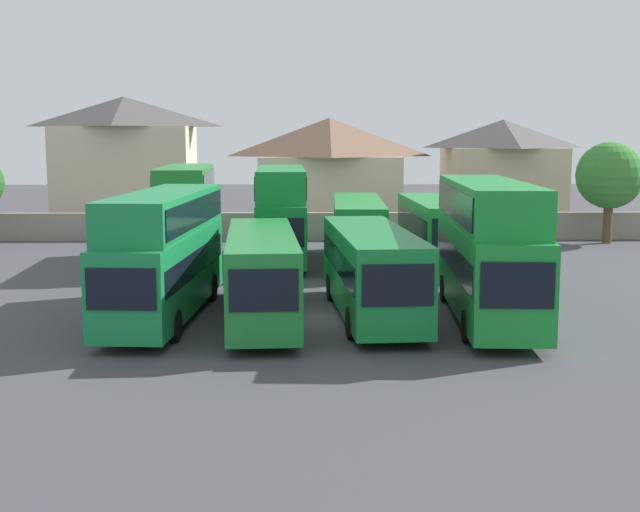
{
  "coord_description": "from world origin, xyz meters",
  "views": [
    {
      "loc": [
        -0.68,
        -30.91,
        6.8
      ],
      "look_at": [
        0.0,
        3.0,
        1.95
      ],
      "focal_mm": 47.4,
      "sensor_mm": 36.0,
      "label": 1
    }
  ],
  "objects_px": {
    "bus_3": "(372,267)",
    "house_terrace_right": "(502,173)",
    "bus_5": "(186,209)",
    "tree_left_of_lot": "(610,176)",
    "bus_8": "(434,226)",
    "bus_6": "(281,210)",
    "bus_2": "(261,271)",
    "bus_4": "(488,243)",
    "bus_1": "(164,248)",
    "house_terrace_centre": "(329,172)",
    "bus_7": "(358,227)",
    "house_terrace_left": "(125,161)"
  },
  "relations": [
    {
      "from": "bus_2",
      "to": "bus_4",
      "type": "xyz_separation_m",
      "value": [
        8.35,
        0.06,
        1.01
      ]
    },
    {
      "from": "bus_5",
      "to": "bus_2",
      "type": "bearing_deg",
      "value": 15.08
    },
    {
      "from": "bus_1",
      "to": "house_terrace_left",
      "type": "relative_size",
      "value": 1.12
    },
    {
      "from": "house_terrace_centre",
      "to": "bus_6",
      "type": "bearing_deg",
      "value": -100.04
    },
    {
      "from": "house_terrace_left",
      "to": "tree_left_of_lot",
      "type": "distance_m",
      "value": 34.33
    },
    {
      "from": "bus_4",
      "to": "bus_5",
      "type": "xyz_separation_m",
      "value": [
        -13.07,
        14.39,
        0.02
      ]
    },
    {
      "from": "bus_3",
      "to": "house_terrace_right",
      "type": "height_order",
      "value": "house_terrace_right"
    },
    {
      "from": "bus_2",
      "to": "bus_4",
      "type": "bearing_deg",
      "value": 86.91
    },
    {
      "from": "house_terrace_right",
      "to": "bus_3",
      "type": "bearing_deg",
      "value": -111.27
    },
    {
      "from": "house_terrace_right",
      "to": "bus_6",
      "type": "bearing_deg",
      "value": -132.78
    },
    {
      "from": "bus_6",
      "to": "bus_8",
      "type": "xyz_separation_m",
      "value": [
        8.28,
        0.09,
        -0.94
      ]
    },
    {
      "from": "bus_1",
      "to": "bus_8",
      "type": "height_order",
      "value": "bus_1"
    },
    {
      "from": "bus_3",
      "to": "house_terrace_right",
      "type": "xyz_separation_m",
      "value": [
        12.2,
        31.34,
        2.16
      ]
    },
    {
      "from": "house_terrace_left",
      "to": "bus_1",
      "type": "bearing_deg",
      "value": -75.97
    },
    {
      "from": "house_terrace_centre",
      "to": "tree_left_of_lot",
      "type": "height_order",
      "value": "house_terrace_centre"
    },
    {
      "from": "bus_8",
      "to": "house_terrace_right",
      "type": "relative_size",
      "value": 1.33
    },
    {
      "from": "house_terrace_centre",
      "to": "bus_4",
      "type": "bearing_deg",
      "value": -81.5
    },
    {
      "from": "bus_3",
      "to": "bus_8",
      "type": "bearing_deg",
      "value": 158.39
    },
    {
      "from": "bus_1",
      "to": "bus_8",
      "type": "relative_size",
      "value": 1.03
    },
    {
      "from": "bus_5",
      "to": "tree_left_of_lot",
      "type": "relative_size",
      "value": 1.68
    },
    {
      "from": "bus_6",
      "to": "house_terrace_left",
      "type": "height_order",
      "value": "house_terrace_left"
    },
    {
      "from": "house_terrace_right",
      "to": "bus_2",
      "type": "bearing_deg",
      "value": -117.09
    },
    {
      "from": "bus_6",
      "to": "tree_left_of_lot",
      "type": "xyz_separation_m",
      "value": [
        20.59,
        7.77,
        1.42
      ]
    },
    {
      "from": "house_terrace_left",
      "to": "house_terrace_right",
      "type": "relative_size",
      "value": 1.22
    },
    {
      "from": "bus_7",
      "to": "bus_3",
      "type": "bearing_deg",
      "value": 0.37
    },
    {
      "from": "tree_left_of_lot",
      "to": "bus_3",
      "type": "bearing_deg",
      "value": -127.59
    },
    {
      "from": "house_terrace_right",
      "to": "tree_left_of_lot",
      "type": "xyz_separation_m",
      "value": [
        4.63,
        -9.47,
        0.22
      ]
    },
    {
      "from": "bus_7",
      "to": "house_terrace_right",
      "type": "bearing_deg",
      "value": 148.14
    },
    {
      "from": "bus_5",
      "to": "house_terrace_right",
      "type": "height_order",
      "value": "house_terrace_right"
    },
    {
      "from": "bus_8",
      "to": "bus_5",
      "type": "bearing_deg",
      "value": -89.94
    },
    {
      "from": "bus_7",
      "to": "bus_8",
      "type": "relative_size",
      "value": 1.05
    },
    {
      "from": "bus_3",
      "to": "house_terrace_centre",
      "type": "height_order",
      "value": "house_terrace_centre"
    },
    {
      "from": "bus_8",
      "to": "house_terrace_right",
      "type": "height_order",
      "value": "house_terrace_right"
    },
    {
      "from": "bus_4",
      "to": "house_terrace_left",
      "type": "bearing_deg",
      "value": -145.16
    },
    {
      "from": "bus_3",
      "to": "bus_8",
      "type": "xyz_separation_m",
      "value": [
        4.53,
        14.18,
        0.02
      ]
    },
    {
      "from": "bus_1",
      "to": "bus_3",
      "type": "xyz_separation_m",
      "value": [
        7.73,
        0.0,
        -0.77
      ]
    },
    {
      "from": "bus_2",
      "to": "house_terrace_left",
      "type": "height_order",
      "value": "house_terrace_left"
    },
    {
      "from": "bus_3",
      "to": "tree_left_of_lot",
      "type": "relative_size",
      "value": 1.74
    },
    {
      "from": "bus_3",
      "to": "bus_4",
      "type": "bearing_deg",
      "value": 79.5
    },
    {
      "from": "bus_2",
      "to": "house_terrace_left",
      "type": "bearing_deg",
      "value": -163.96
    },
    {
      "from": "bus_4",
      "to": "bus_5",
      "type": "height_order",
      "value": "bus_5"
    },
    {
      "from": "house_terrace_left",
      "to": "bus_4",
      "type": "bearing_deg",
      "value": -58.61
    },
    {
      "from": "house_terrace_centre",
      "to": "bus_8",
      "type": "bearing_deg",
      "value": -73.86
    },
    {
      "from": "bus_2",
      "to": "house_terrace_centre",
      "type": "distance_m",
      "value": 32.73
    },
    {
      "from": "bus_3",
      "to": "house_terrace_left",
      "type": "bearing_deg",
      "value": -157.87
    },
    {
      "from": "house_terrace_left",
      "to": "house_terrace_right",
      "type": "distance_m",
      "value": 28.07
    },
    {
      "from": "bus_2",
      "to": "bus_3",
      "type": "distance_m",
      "value": 4.15
    },
    {
      "from": "bus_6",
      "to": "bus_3",
      "type": "bearing_deg",
      "value": 13.62
    },
    {
      "from": "bus_8",
      "to": "tree_left_of_lot",
      "type": "xyz_separation_m",
      "value": [
        12.31,
        7.69,
        2.36
      ]
    },
    {
      "from": "bus_3",
      "to": "bus_2",
      "type": "bearing_deg",
      "value": -86.21
    }
  ]
}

